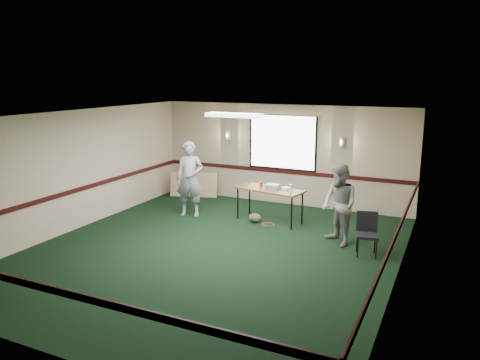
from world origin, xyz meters
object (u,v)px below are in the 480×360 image
at_px(projector, 273,186).
at_px(person_left, 190,179).
at_px(folding_table, 270,191).
at_px(conference_chair, 367,230).
at_px(person_right, 339,205).

distance_m(projector, person_left, 2.09).
height_order(folding_table, conference_chair, conference_chair).
height_order(folding_table, person_left, person_left).
height_order(person_left, person_right, person_left).
xyz_separation_m(projector, conference_chair, (2.44, -1.19, -0.37)).
height_order(folding_table, person_right, person_right).
relative_size(folding_table, person_left, 0.91).
distance_m(folding_table, person_left, 2.03).
bearing_deg(projector, conference_chair, -24.59).
bearing_deg(person_left, person_right, -24.44).
bearing_deg(conference_chair, projector, 139.88).
xyz_separation_m(folding_table, person_right, (1.87, -0.84, 0.10)).
bearing_deg(person_left, projector, -6.22).
distance_m(folding_table, conference_chair, 2.77).
bearing_deg(conference_chair, person_right, 139.94).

